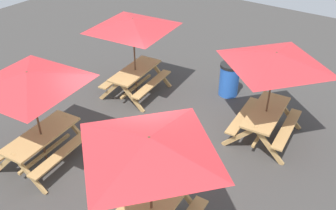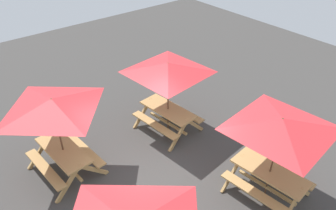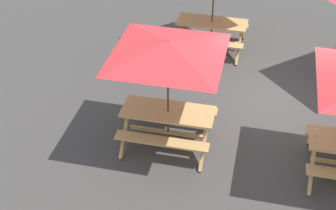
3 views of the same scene
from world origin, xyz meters
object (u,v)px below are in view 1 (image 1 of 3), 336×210
at_px(picnic_table_3, 274,65).
at_px(trash_bin_blue, 229,79).
at_px(picnic_table_1, 150,153).
at_px(picnic_table_2, 30,86).
at_px(picnic_table_0, 133,29).

xyz_separation_m(picnic_table_3, trash_bin_blue, (1.34, 1.66, -1.49)).
bearing_deg(picnic_table_1, picnic_table_3, -10.59).
bearing_deg(picnic_table_2, picnic_table_3, -51.10).
relative_size(picnic_table_1, picnic_table_3, 1.00).
distance_m(picnic_table_0, picnic_table_1, 5.15).
height_order(picnic_table_0, picnic_table_1, same).
distance_m(picnic_table_0, picnic_table_2, 3.55).
bearing_deg(trash_bin_blue, picnic_table_0, 123.49).
xyz_separation_m(picnic_table_1, trash_bin_blue, (5.30, 1.22, -1.49)).
xyz_separation_m(picnic_table_1, picnic_table_3, (3.96, -0.44, 0.00)).
bearing_deg(picnic_table_0, picnic_table_3, -94.06).
distance_m(picnic_table_0, picnic_table_3, 3.92).
height_order(picnic_table_1, trash_bin_blue, picnic_table_1).
distance_m(picnic_table_1, picnic_table_3, 3.99).
distance_m(picnic_table_2, picnic_table_3, 5.22).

